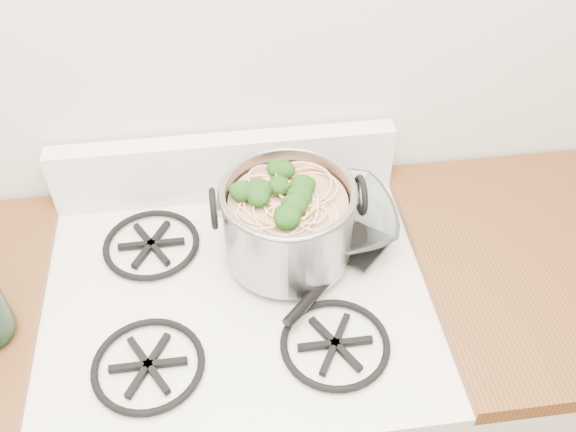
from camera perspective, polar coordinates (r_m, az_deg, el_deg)
The scene contains 5 objects.
gas_range at distance 1.67m, azimuth -3.62°, elevation -17.07°, with size 0.76×0.66×0.92m.
counter_left at distance 1.73m, azimuth -21.41°, elevation -17.46°, with size 0.25×0.65×0.92m.
stock_pot at distance 1.27m, azimuth 0.00°, elevation -0.49°, with size 0.30×0.27×0.18m.
spatula at distance 1.34m, azimuth 6.51°, elevation -2.45°, with size 0.29×0.31×0.02m, color black, non-canonical shape.
glass_bowl at distance 1.37m, azimuth 4.04°, elevation -0.84°, with size 0.10×0.10×0.03m, color white.
Camera 1 is at (-0.01, 0.45, 1.90)m, focal length 40.00 mm.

